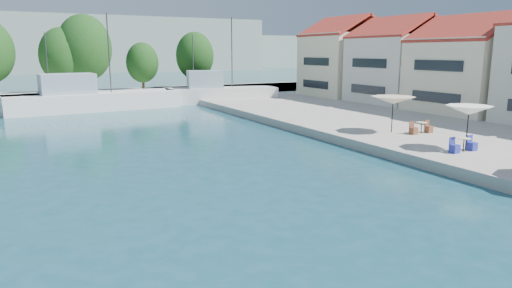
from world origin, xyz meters
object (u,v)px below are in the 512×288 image
umbrella_cream (393,100)px  trawler_03 (91,100)px  trawler_04 (219,94)px  umbrella_white (469,110)px

umbrella_cream → trawler_03: bearing=120.3°
trawler_04 → umbrella_white: bearing=-76.3°
umbrella_cream → umbrella_white: bearing=-93.0°
trawler_03 → umbrella_white: 36.30m
trawler_03 → umbrella_cream: trawler_03 is taller
umbrella_white → umbrella_cream: umbrella_white is taller
trawler_03 → umbrella_white: (15.35, -32.85, 1.74)m
trawler_03 → umbrella_white: bearing=-68.8°
trawler_03 → trawler_04: bearing=-2.6°
trawler_03 → trawler_04: 14.42m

